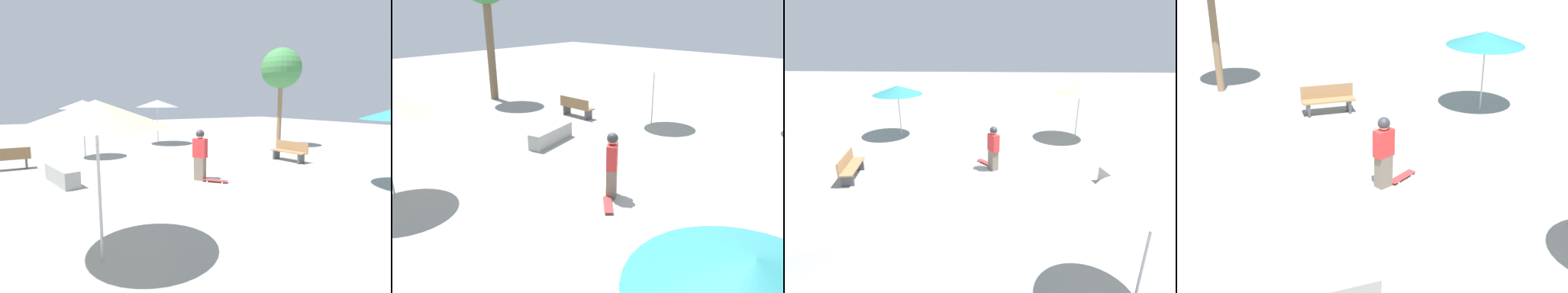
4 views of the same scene
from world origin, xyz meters
TOP-DOWN VIEW (x-y plane):
  - ground_plane at (0.00, 0.00)m, footprint 60.00×60.00m
  - skater_main at (-0.75, -0.64)m, footprint 0.50×0.44m
  - skateboard at (-1.24, -0.92)m, footprint 0.73×0.68m
  - concrete_ledge at (0.96, 3.33)m, footprint 2.03×0.85m
  - bench_near at (3.91, 4.91)m, footprint 0.45×1.60m
  - bench_far at (0.12, -5.55)m, footprint 1.64×0.64m
  - shade_umbrella_tan at (-4.37, 3.26)m, footprint 2.27×2.27m
  - shade_umbrella_cream at (5.12, 1.95)m, footprint 1.95×1.95m
  - shade_umbrella_grey at (7.69, -2.62)m, footprint 2.50×2.50m
  - palm_tree_center_left at (3.58, -8.28)m, footprint 2.20×2.20m

SIDE VIEW (x-z plane):
  - ground_plane at x=0.00m, z-range 0.00..0.00m
  - skateboard at x=-1.24m, z-range 0.02..0.09m
  - concrete_ledge at x=0.96m, z-range 0.00..0.53m
  - bench_near at x=3.91m, z-range 0.00..0.85m
  - bench_far at x=0.12m, z-range 0.00..0.85m
  - skater_main at x=-0.75m, z-range 0.06..1.71m
  - shade_umbrella_tan at x=-4.37m, z-range 1.07..3.64m
  - shade_umbrella_cream at x=5.12m, z-range 1.10..3.69m
  - shade_umbrella_grey at x=7.69m, z-range 1.10..3.72m
  - palm_tree_center_left at x=3.58m, z-range 1.57..7.00m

